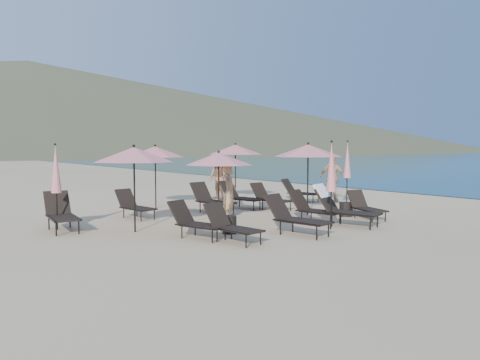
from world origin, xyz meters
TOP-DOWN VIEW (x-y plane):
  - ground at (0.00, 0.00)m, footprint 800.00×800.00m
  - volcanic_headland at (71.37, 302.62)m, footprint 690.00×690.00m
  - lounger_0 at (-3.82, 0.60)m, footprint 1.00×1.63m
  - lounger_1 at (-3.41, -0.30)m, footprint 0.79×1.57m
  - lounger_2 at (-1.58, -0.51)m, footprint 0.98×1.80m
  - lounger_3 at (0.15, 0.53)m, footprint 0.91×1.70m
  - lounger_4 at (0.41, -0.29)m, footprint 1.18×1.94m
  - lounger_5 at (1.97, 0.10)m, footprint 0.98×1.56m
  - lounger_6 at (-6.10, 3.66)m, footprint 0.82×1.78m
  - lounger_7 at (-3.66, 4.49)m, footprint 0.81×1.59m
  - lounger_8 at (-1.05, 4.12)m, footprint 0.86×1.79m
  - lounger_9 at (0.35, 4.35)m, footprint 1.05×1.80m
  - lounger_10 at (1.03, 3.53)m, footprint 0.77×1.65m
  - lounger_11 at (3.60, 4.70)m, footprint 1.07×1.66m
  - umbrella_open_0 at (-4.65, 2.24)m, footprint 2.11×2.11m
  - umbrella_open_1 at (-2.14, 2.08)m, footprint 1.96×1.96m
  - umbrella_open_2 at (1.16, 1.79)m, footprint 2.19×2.19m
  - umbrella_open_3 at (-2.03, 6.28)m, footprint 2.14×2.14m
  - umbrella_open_4 at (1.66, 6.44)m, footprint 2.21×2.21m
  - umbrella_closed_0 at (-0.29, -0.53)m, footprint 0.28×0.28m
  - umbrella_closed_1 at (4.02, 2.58)m, footprint 0.29×0.29m
  - umbrella_closed_2 at (-6.17, 3.80)m, footprint 0.27×0.27m
  - side_table_0 at (-2.81, 0.60)m, footprint 0.36×0.36m
  - side_table_1 at (1.89, 0.80)m, footprint 0.43×0.43m
  - beachgoer_a at (-1.34, 2.65)m, footprint 0.71×0.69m
  - beachgoer_b at (1.31, 7.21)m, footprint 0.71×0.91m
  - beachgoer_c at (4.63, 3.83)m, footprint 0.87×1.22m

SIDE VIEW (x-z plane):
  - ground at x=0.00m, z-range 0.00..0.00m
  - side_table_1 at x=1.89m, z-range 0.00..0.45m
  - side_table_0 at x=-2.81m, z-range 0.00..0.45m
  - lounger_5 at x=1.97m, z-range -0.03..0.81m
  - lounger_1 at x=-3.41m, z-range -0.03..0.84m
  - lounger_7 at x=-3.66m, z-range -0.03..0.85m
  - lounger_0 at x=-3.82m, z-range -0.03..0.85m
  - lounger_11 at x=3.60m, z-range -0.03..0.86m
  - lounger_10 at x=1.03m, z-range -0.03..0.89m
  - lounger_3 at x=0.15m, z-range -0.03..0.89m
  - lounger_9 at x=0.35m, z-range -0.03..0.94m
  - lounger_2 at x=-1.58m, z-range -0.03..0.95m
  - lounger_8 at x=-1.05m, z-range -0.03..0.96m
  - lounger_6 at x=-6.10m, z-range -0.03..0.96m
  - lounger_4 at x=0.41m, z-range -0.03..1.12m
  - beachgoer_a at x=-1.34m, z-range 0.00..1.63m
  - beachgoer_b at x=1.31m, z-range 0.00..1.84m
  - beachgoer_c at x=4.63m, z-range 0.00..1.92m
  - umbrella_closed_2 at x=-6.17m, z-range 0.45..2.76m
  - umbrella_closed_0 at x=-0.29m, z-range 0.47..2.85m
  - umbrella_closed_1 at x=4.02m, z-range 0.48..2.93m
  - umbrella_open_1 at x=-2.14m, z-range 0.81..2.91m
  - umbrella_open_0 at x=-4.65m, z-range 0.87..3.14m
  - umbrella_open_3 at x=-2.03m, z-range 0.88..3.18m
  - umbrella_open_2 at x=1.16m, z-range 0.91..3.27m
  - umbrella_open_4 at x=1.66m, z-range 0.91..3.29m
  - volcanic_headland at x=71.37m, z-range -1.01..53.99m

